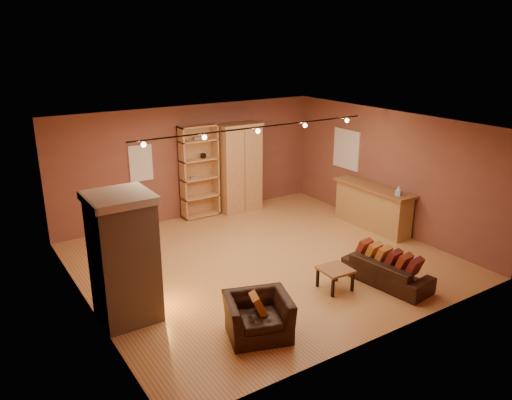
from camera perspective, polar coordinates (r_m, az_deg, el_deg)
floor at (r=10.33m, az=0.81°, el=-6.89°), size 7.00×7.00×0.00m
ceiling at (r=9.48m, az=0.89°, el=8.60°), size 7.00×7.00×0.00m
back_wall at (r=12.54m, az=-7.44°, el=4.34°), size 7.00×0.02×2.80m
left_wall at (r=8.49m, az=-19.24°, el=-3.44°), size 0.02×6.50×2.80m
right_wall at (r=12.04m, az=14.87°, el=3.28°), size 0.02×6.50×2.80m
fireplace at (r=8.19m, az=-14.82°, el=-6.39°), size 1.01×0.98×2.12m
back_window at (r=12.01m, az=-13.03°, el=4.12°), size 0.56×0.04×0.86m
bookcase at (r=12.54m, az=-6.65°, el=3.36°), size 0.96×0.37×2.34m
armoire at (r=12.91m, az=-1.95°, el=3.76°), size 1.13×0.64×2.30m
bar_counter at (r=12.15m, az=13.16°, el=-0.76°), size 0.58×2.16×1.03m
tissue_box at (r=11.44m, az=15.99°, el=0.96°), size 0.15×0.15×0.22m
right_window at (r=12.91m, az=10.31°, el=5.74°), size 0.05×0.90×1.00m
loveseat at (r=9.58m, az=14.76°, el=-7.33°), size 0.70×1.71×0.72m
armchair at (r=7.76m, az=0.23°, el=-12.45°), size 1.13×0.91×0.86m
coffee_table at (r=9.20m, az=9.06°, el=-8.07°), size 0.56×0.56×0.41m
track_rail at (r=9.66m, az=0.22°, el=8.13°), size 5.20×0.09×0.13m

